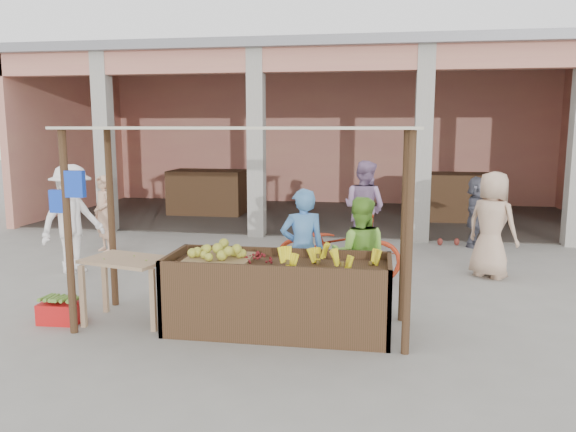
% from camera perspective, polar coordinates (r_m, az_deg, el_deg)
% --- Properties ---
extents(ground, '(60.00, 60.00, 0.00)m').
position_cam_1_polar(ground, '(6.87, -5.17, -11.27)').
color(ground, gray).
rests_on(ground, ground).
extents(market_building, '(14.40, 6.40, 4.20)m').
position_cam_1_polar(market_building, '(15.24, 3.40, 10.27)').
color(market_building, tan).
rests_on(market_building, ground).
extents(fruit_stall, '(2.60, 0.95, 0.80)m').
position_cam_1_polar(fruit_stall, '(6.64, -1.00, -8.32)').
color(fruit_stall, '#482D1D').
rests_on(fruit_stall, ground).
extents(stall_awning, '(4.09, 1.35, 2.39)m').
position_cam_1_polar(stall_awning, '(6.52, -5.42, 5.45)').
color(stall_awning, '#482D1D').
rests_on(stall_awning, ground).
extents(banana_heap, '(1.04, 0.57, 0.19)m').
position_cam_1_polar(banana_heap, '(6.40, 4.03, -4.43)').
color(banana_heap, yellow).
rests_on(banana_heap, fruit_stall).
extents(melon_tray, '(0.75, 0.65, 0.20)m').
position_cam_1_polar(melon_tray, '(6.70, -6.97, -3.85)').
color(melon_tray, '#93744C').
rests_on(melon_tray, fruit_stall).
extents(berry_heap, '(0.44, 0.36, 0.14)m').
position_cam_1_polar(berry_heap, '(6.61, -3.07, -4.19)').
color(berry_heap, maroon).
rests_on(berry_heap, fruit_stall).
extents(side_table, '(1.12, 0.88, 0.80)m').
position_cam_1_polar(side_table, '(7.16, -16.06, -5.23)').
color(side_table, tan).
rests_on(side_table, ground).
extents(papaya_pile, '(0.68, 0.39, 0.19)m').
position_cam_1_polar(papaya_pile, '(7.11, -16.14, -3.39)').
color(papaya_pile, '#529832').
rests_on(papaya_pile, side_table).
extents(red_crate, '(0.50, 0.37, 0.25)m').
position_cam_1_polar(red_crate, '(7.54, -22.02, -9.04)').
color(red_crate, red).
rests_on(red_crate, ground).
extents(plantain_bundle, '(0.39, 0.27, 0.08)m').
position_cam_1_polar(plantain_bundle, '(7.49, -22.10, -7.83)').
color(plantain_bundle, olive).
rests_on(plantain_bundle, red_crate).
extents(produce_sacks, '(0.76, 0.47, 0.57)m').
position_cam_1_polar(produce_sacks, '(11.79, 16.03, -1.52)').
color(produce_sacks, maroon).
rests_on(produce_sacks, ground).
extents(vendor_blue, '(0.76, 0.65, 1.71)m').
position_cam_1_polar(vendor_blue, '(7.30, 1.49, -3.02)').
color(vendor_blue, '#5291DA').
rests_on(vendor_blue, ground).
extents(vendor_green, '(0.76, 0.44, 1.59)m').
position_cam_1_polar(vendor_green, '(7.27, 7.25, -3.64)').
color(vendor_green, '#86CE43').
rests_on(vendor_green, ground).
extents(motorcycle, '(0.71, 2.05, 1.07)m').
position_cam_1_polar(motorcycle, '(8.77, 5.09, -3.14)').
color(motorcycle, '#9E2B14').
rests_on(motorcycle, ground).
extents(shopper_a, '(1.07, 1.38, 1.93)m').
position_cam_1_polar(shopper_a, '(9.76, -21.09, 0.09)').
color(shopper_a, white).
rests_on(shopper_a, ground).
extents(shopper_c, '(1.07, 1.03, 1.88)m').
position_cam_1_polar(shopper_c, '(9.43, 20.05, -0.29)').
color(shopper_c, tan).
rests_on(shopper_c, ground).
extents(shopper_d, '(1.07, 1.49, 1.49)m').
position_cam_1_polar(shopper_d, '(11.78, 18.64, 0.61)').
color(shopper_d, '#52525F').
rests_on(shopper_d, ground).
extents(shopper_e, '(0.71, 0.69, 1.53)m').
position_cam_1_polar(shopper_e, '(11.23, -18.23, 0.34)').
color(shopper_e, tan).
rests_on(shopper_e, ground).
extents(shopper_f, '(1.09, 0.94, 1.93)m').
position_cam_1_polar(shopper_f, '(10.54, 7.75, 1.27)').
color(shopper_f, '#9875A0').
rests_on(shopper_f, ground).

